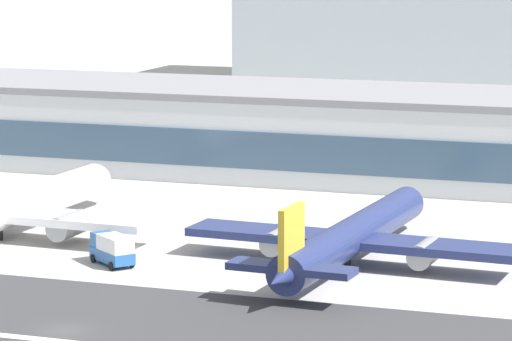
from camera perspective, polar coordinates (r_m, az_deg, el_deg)
The scene contains 8 objects.
ground_plane at distance 125.44m, azimuth -7.76°, elevation -6.45°, with size 1400.00×1400.00×0.00m, color #B2AFA8.
runway_strip at distance 122.80m, azimuth -8.42°, elevation -6.79°, with size 800.00×39.56×0.08m, color #38383A.
runway_centreline_dash_4 at distance 123.38m, azimuth -8.96°, elevation -6.70°, with size 12.00×1.20×0.01m, color white.
terminal_building at distance 204.43m, azimuth 2.90°, elevation 1.56°, with size 183.44×27.88×12.51m.
distant_hotel_block at distance 339.75m, azimuth 9.10°, elevation 6.67°, with size 115.18×29.46×37.29m, color #A8B2BC.
airliner_navy_tail_gate_0 at distance 163.15m, azimuth -10.26°, elevation -1.67°, with size 36.86×47.88×9.99m.
airliner_gold_tail_gate_1 at distance 147.70m, azimuth 3.74°, elevation -2.77°, with size 36.13×44.95×9.38m.
service_box_truck_1 at distance 149.23m, azimuth -5.82°, elevation -3.14°, with size 6.21×5.58×3.25m.
Camera 1 is at (55.53, -107.21, 34.03)m, focal length 99.27 mm.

